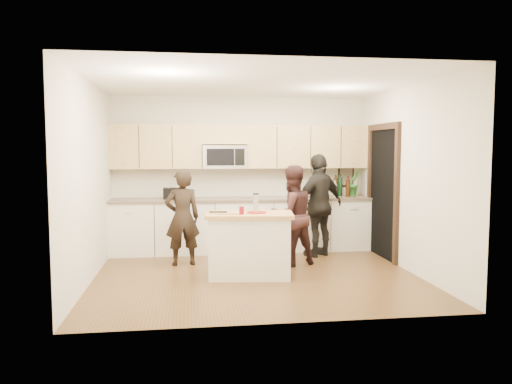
{
  "coord_description": "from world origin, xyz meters",
  "views": [
    {
      "loc": [
        -0.94,
        -6.9,
        1.79
      ],
      "look_at": [
        0.05,
        0.35,
        1.16
      ],
      "focal_mm": 35.0,
      "sensor_mm": 36.0,
      "label": 1
    }
  ],
  "objects": [
    {
      "name": "back_cabinetry",
      "position": [
        0.0,
        1.69,
        0.47
      ],
      "size": [
        4.5,
        0.66,
        0.94
      ],
      "color": "silver",
      "rests_on": "ground"
    },
    {
      "name": "orchid",
      "position": [
        2.01,
        1.72,
        1.18
      ],
      "size": [
        0.33,
        0.3,
        0.48
      ],
      "primitive_type": "imported",
      "rotation": [
        0.0,
        0.0,
        0.42
      ],
      "color": "#327E32",
      "rests_on": "back_cabinetry"
    },
    {
      "name": "microwave",
      "position": [
        -0.31,
        1.8,
        1.65
      ],
      "size": [
        0.76,
        0.41,
        0.4
      ],
      "color": "silver",
      "rests_on": "ground"
    },
    {
      "name": "woman_left",
      "position": [
        -1.03,
        0.77,
        0.74
      ],
      "size": [
        0.59,
        0.44,
        1.48
      ],
      "primitive_type": "imported",
      "rotation": [
        0.0,
        0.0,
        3.32
      ],
      "color": "black",
      "rests_on": "ground"
    },
    {
      "name": "dish_towel",
      "position": [
        -0.95,
        1.5,
        0.8
      ],
      "size": [
        0.34,
        0.6,
        0.48
      ],
      "color": "white",
      "rests_on": "ground"
    },
    {
      "name": "doorway",
      "position": [
        2.23,
        0.9,
        1.16
      ],
      "size": [
        0.06,
        1.25,
        2.2
      ],
      "color": "black",
      "rests_on": "ground"
    },
    {
      "name": "room_shell",
      "position": [
        0.0,
        0.0,
        1.73
      ],
      "size": [
        4.52,
        4.02,
        2.71
      ],
      "color": "beige",
      "rests_on": "ground"
    },
    {
      "name": "toaster",
      "position": [
        -1.2,
        1.67,
        1.04
      ],
      "size": [
        0.32,
        0.19,
        0.19
      ],
      "color": "black",
      "rests_on": "back_cabinetry"
    },
    {
      "name": "island",
      "position": [
        -0.1,
        -0.06,
        0.45
      ],
      "size": [
        1.28,
        0.85,
        0.9
      ],
      "rotation": [
        0.0,
        0.0,
        -0.13
      ],
      "color": "silver",
      "rests_on": "ground"
    },
    {
      "name": "knife",
      "position": [
        -0.43,
        -0.19,
        0.92
      ],
      "size": [
        0.2,
        0.05,
        0.01
      ],
      "primitive_type": "cube",
      "rotation": [
        0.0,
        0.0,
        -0.13
      ],
      "color": "silver",
      "rests_on": "cutting_board"
    },
    {
      "name": "red_plate",
      "position": [
        0.0,
        -0.08,
        0.91
      ],
      "size": [
        0.27,
        0.27,
        0.02
      ],
      "primitive_type": "cylinder",
      "color": "maroon",
      "rests_on": "island"
    },
    {
      "name": "woman_right",
      "position": [
        1.22,
        1.13,
        0.85
      ],
      "size": [
        1.07,
        0.88,
        1.71
      ],
      "primitive_type": "imported",
      "rotation": [
        0.0,
        0.0,
        3.7
      ],
      "color": "black",
      "rests_on": "ground"
    },
    {
      "name": "bottle_cluster",
      "position": [
        1.78,
        1.72,
        1.12
      ],
      "size": [
        0.75,
        0.25,
        0.39
      ],
      "color": "black",
      "rests_on": "back_cabinetry"
    },
    {
      "name": "tongs",
      "position": [
        -0.54,
        -0.09,
        0.92
      ],
      "size": [
        0.25,
        0.06,
        0.02
      ],
      "primitive_type": "cube",
      "rotation": [
        0.0,
        0.0,
        -0.13
      ],
      "color": "black",
      "rests_on": "cutting_board"
    },
    {
      "name": "floor",
      "position": [
        0.0,
        0.0,
        0.0
      ],
      "size": [
        4.5,
        4.5,
        0.0
      ],
      "primitive_type": "plane",
      "color": "brown",
      "rests_on": "ground"
    },
    {
      "name": "upper_cabinetry",
      "position": [
        0.03,
        1.83,
        1.84
      ],
      "size": [
        4.5,
        0.33,
        0.75
      ],
      "color": "#DABA70",
      "rests_on": "ground"
    },
    {
      "name": "woman_center",
      "position": [
        0.63,
        0.56,
        0.77
      ],
      "size": [
        0.9,
        0.79,
        1.54
      ],
      "primitive_type": "imported",
      "rotation": [
        0.0,
        0.0,
        3.47
      ],
      "color": "black",
      "rests_on": "ground"
    },
    {
      "name": "cutting_board",
      "position": [
        -0.4,
        -0.17,
        0.91
      ],
      "size": [
        0.28,
        0.2,
        0.02
      ],
      "primitive_type": "cube",
      "rotation": [
        0.0,
        0.0,
        -0.13
      ],
      "color": "tan",
      "rests_on": "island"
    },
    {
      "name": "drink_glass",
      "position": [
        -0.22,
        -0.2,
        0.95
      ],
      "size": [
        0.07,
        0.07,
        0.11
      ],
      "primitive_type": "cylinder",
      "color": "maroon",
      "rests_on": "island"
    },
    {
      "name": "box_grater",
      "position": [
        -0.01,
        -0.09,
        1.05
      ],
      "size": [
        0.08,
        0.05,
        0.26
      ],
      "color": "silver",
      "rests_on": "red_plate"
    },
    {
      "name": "framed_picture",
      "position": [
        1.95,
        1.98,
        1.28
      ],
      "size": [
        0.3,
        0.03,
        0.38
      ],
      "color": "black",
      "rests_on": "ground"
    }
  ]
}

